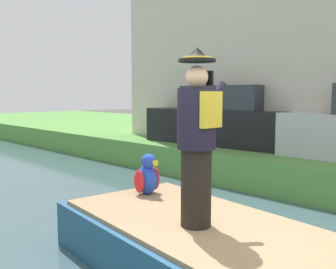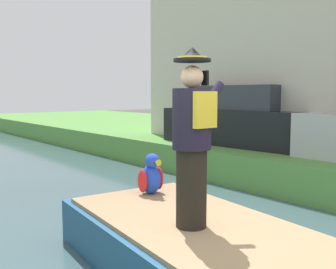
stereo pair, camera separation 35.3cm
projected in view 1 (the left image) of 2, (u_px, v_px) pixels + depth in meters
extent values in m
cube|color=#23517A|center=(217.00, 258.00, 4.03)|extent=(2.26, 4.37, 0.56)
cube|color=#997A56|center=(218.00, 230.00, 3.99)|extent=(2.08, 4.02, 0.05)
cylinder|color=black|center=(196.00, 188.00, 4.00)|extent=(0.32, 0.32, 0.82)
cylinder|color=black|center=(197.00, 119.00, 3.92)|extent=(0.40, 0.40, 0.62)
cube|color=gold|center=(211.00, 110.00, 3.78)|extent=(0.28, 0.06, 0.36)
sphere|color=#DBA884|center=(197.00, 77.00, 3.88)|extent=(0.23, 0.23, 0.23)
cylinder|color=black|center=(197.00, 60.00, 3.86)|extent=(0.38, 0.38, 0.03)
cone|color=black|center=(197.00, 53.00, 3.85)|extent=(0.26, 0.26, 0.12)
cylinder|color=gold|center=(197.00, 58.00, 3.86)|extent=(0.29, 0.29, 0.02)
cylinder|color=black|center=(213.00, 101.00, 4.03)|extent=(0.38, 0.09, 0.43)
cube|color=black|center=(210.00, 78.00, 3.93)|extent=(0.03, 0.08, 0.15)
ellipsoid|color=blue|center=(147.00, 180.00, 5.30)|extent=(0.26, 0.32, 0.40)
sphere|color=blue|center=(149.00, 161.00, 5.24)|extent=(0.20, 0.20, 0.20)
cone|color=yellow|center=(154.00, 163.00, 5.17)|extent=(0.09, 0.09, 0.09)
ellipsoid|color=red|center=(139.00, 181.00, 5.20)|extent=(0.08, 0.20, 0.32)
ellipsoid|color=red|center=(154.00, 178.00, 5.40)|extent=(0.08, 0.20, 0.32)
cube|color=black|center=(223.00, 126.00, 10.08)|extent=(1.98, 4.11, 0.90)
cube|color=#2D333D|center=(230.00, 97.00, 9.86)|extent=(1.60, 2.30, 0.60)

